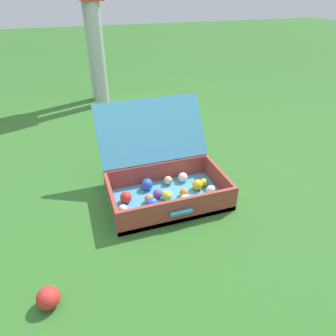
{
  "coord_description": "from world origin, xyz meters",
  "views": [
    {
      "loc": [
        -0.35,
        -1.29,
        1.0
      ],
      "look_at": [
        0.06,
        -0.07,
        0.21
      ],
      "focal_mm": 32.41,
      "sensor_mm": 36.0,
      "label": 1
    }
  ],
  "objects": [
    {
      "name": "ground_plane",
      "position": [
        0.0,
        0.0,
        0.0
      ],
      "size": [
        16.0,
        16.0,
        0.0
      ],
      "primitive_type": "plane",
      "color": "#336B28"
    },
    {
      "name": "open_suitcase",
      "position": [
        0.06,
        0.0,
        0.11
      ],
      "size": [
        0.61,
        0.61,
        0.45
      ],
      "color": "#4799C6",
      "rests_on": "ground"
    },
    {
      "name": "stray_ball_on_grass",
      "position": [
        -0.54,
        -0.52,
        0.04
      ],
      "size": [
        0.08,
        0.08,
        0.08
      ],
      "primitive_type": "sphere",
      "color": "red",
      "rests_on": "ground"
    }
  ]
}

